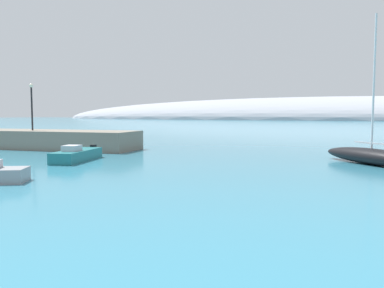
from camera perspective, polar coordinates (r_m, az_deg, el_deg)
breakwater_rocks at (r=41.64m, az=-24.46°, el=0.71°), size 25.33×7.43×1.75m
distant_ridge at (r=244.57m, az=18.25°, el=3.46°), size 370.63×86.80×27.22m
sailboat_black_outer_mooring at (r=27.90m, az=25.04°, el=-1.57°), size 6.87×6.85×9.75m
motorboat_teal_alongside_breakwater at (r=28.34m, az=-16.69°, el=-1.56°), size 2.89×5.64×1.17m
harbor_lamp_post at (r=39.74m, az=-22.68°, el=5.79°), size 0.36×0.36×4.42m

